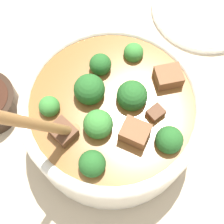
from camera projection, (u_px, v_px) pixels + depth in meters
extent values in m
plane|color=#C6B293|center=(112.00, 129.00, 0.52)|extent=(4.00, 4.00, 0.00)
cylinder|color=white|center=(112.00, 117.00, 0.47)|extent=(0.26, 0.26, 0.10)
torus|color=white|center=(112.00, 103.00, 0.43)|extent=(0.26, 0.26, 0.02)
cylinder|color=brown|center=(112.00, 111.00, 0.45)|extent=(0.23, 0.23, 0.06)
sphere|color=#387F33|center=(98.00, 124.00, 0.40)|extent=(0.04, 0.04, 0.04)
cylinder|color=#6B9956|center=(99.00, 132.00, 0.42)|extent=(0.01, 0.01, 0.02)
sphere|color=#235B23|center=(132.00, 96.00, 0.42)|extent=(0.04, 0.04, 0.04)
cylinder|color=#6B9956|center=(131.00, 106.00, 0.44)|extent=(0.01, 0.01, 0.02)
sphere|color=#235B23|center=(169.00, 140.00, 0.39)|extent=(0.04, 0.04, 0.04)
cylinder|color=#6B9956|center=(166.00, 146.00, 0.42)|extent=(0.01, 0.01, 0.02)
sphere|color=#235B23|center=(100.00, 65.00, 0.44)|extent=(0.03, 0.03, 0.03)
cylinder|color=#6B9956|center=(101.00, 73.00, 0.46)|extent=(0.01, 0.01, 0.01)
sphere|color=#235B23|center=(89.00, 89.00, 0.42)|extent=(0.04, 0.04, 0.04)
cylinder|color=#6B9956|center=(91.00, 100.00, 0.44)|extent=(0.01, 0.01, 0.02)
sphere|color=#387F33|center=(134.00, 53.00, 0.45)|extent=(0.03, 0.03, 0.03)
cylinder|color=#6B9956|center=(133.00, 61.00, 0.47)|extent=(0.01, 0.01, 0.01)
sphere|color=#387F33|center=(49.00, 106.00, 0.41)|extent=(0.03, 0.03, 0.03)
cylinder|color=#6B9956|center=(52.00, 113.00, 0.43)|extent=(0.01, 0.01, 0.01)
sphere|color=#235B23|center=(92.00, 164.00, 0.38)|extent=(0.03, 0.03, 0.03)
cylinder|color=#6B9956|center=(93.00, 169.00, 0.40)|extent=(0.01, 0.01, 0.02)
cube|color=brown|center=(63.00, 133.00, 0.40)|extent=(0.04, 0.04, 0.02)
cube|color=brown|center=(155.00, 113.00, 0.41)|extent=(0.03, 0.03, 0.02)
cube|color=brown|center=(168.00, 78.00, 0.43)|extent=(0.04, 0.04, 0.03)
cube|color=brown|center=(135.00, 133.00, 0.40)|extent=(0.04, 0.04, 0.03)
ellipsoid|color=olive|center=(75.00, 132.00, 0.41)|extent=(0.04, 0.03, 0.01)
cylinder|color=olive|center=(39.00, 125.00, 0.33)|extent=(0.07, 0.06, 0.17)
cylinder|color=white|center=(205.00, 9.00, 0.61)|extent=(0.21, 0.21, 0.01)
torus|color=white|center=(206.00, 6.00, 0.61)|extent=(0.20, 0.20, 0.01)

